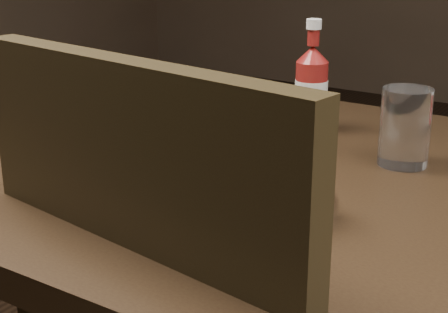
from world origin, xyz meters
The scene contains 7 objects.
dining_table centered at (0.00, 0.00, 0.73)m, with size 1.20×0.80×0.04m, color black.
plate centered at (0.01, -0.13, 0.76)m, with size 0.28×0.28×0.01m, color white.
sandwich_half_a centered at (0.02, -0.13, 0.77)m, with size 0.07×0.07×0.02m, color #F7DAC1.
sandwich_half_b centered at (0.10, -0.13, 0.77)m, with size 0.07×0.07×0.02m, color #FCE5B9.
fries_pile centered at (-0.06, -0.13, 0.78)m, with size 0.10×0.10×0.04m, color #D66400, non-canonical shape.
ketchup_bottle centered at (-0.03, 0.20, 0.81)m, with size 0.05×0.05×0.10m, color maroon.
tumbler centered at (0.16, 0.11, 0.81)m, with size 0.07×0.07×0.11m, color white.
Camera 1 is at (0.45, -0.79, 1.07)m, focal length 55.00 mm.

